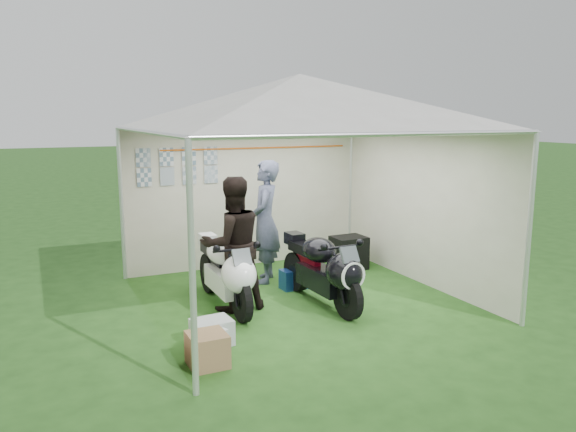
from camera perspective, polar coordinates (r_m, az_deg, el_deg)
name	(u,v)px	position (r m, az deg, el deg)	size (l,w,h in m)	color
ground	(299,299)	(7.76, 1.10, -8.44)	(80.00, 80.00, 0.00)	#214A17
canopy_tent	(298,108)	(7.38, 1.06, 10.94)	(5.66, 5.66, 3.00)	silver
motorcycle_white	(227,270)	(7.32, -6.24, -5.49)	(0.42, 1.86, 0.91)	black
motorcycle_black	(325,268)	(7.36, 3.75, -5.32)	(0.47, 1.87, 0.92)	black
paddock_stand	(294,279)	(8.17, 0.60, -6.41)	(0.38, 0.24, 0.28)	#204CA9
person_dark_jacket	(233,244)	(7.19, -5.66, -2.84)	(0.84, 0.65, 1.73)	black
person_blue_jacket	(265,222)	(8.36, -2.34, -0.58)	(0.67, 0.44, 1.83)	slate
equipment_box	(349,253)	(9.23, 6.19, -3.72)	(0.53, 0.43, 0.53)	black
crate_0	(212,332)	(6.33, -7.74, -11.60)	(0.42, 0.33, 0.28)	#B4B9BD
crate_1	(207,350)	(5.83, -8.19, -13.28)	(0.38, 0.38, 0.34)	olive
crate_2	(208,341)	(6.15, -8.10, -12.48)	(0.33, 0.28, 0.25)	silver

